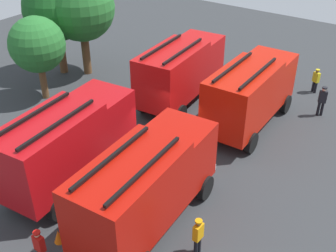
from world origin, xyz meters
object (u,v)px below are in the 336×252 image
(firefighter_3, at_px, (322,100))
(tree_0, at_px, (37,45))
(fire_truck_0, at_px, (147,183))
(traffic_cone_1, at_px, (115,103))
(firefighter_2, at_px, (316,80))
(tree_2, at_px, (81,8))
(fire_truck_2, at_px, (68,140))
(traffic_cone_0, at_px, (138,163))
(traffic_cone_2, at_px, (59,236))
(fire_truck_3, at_px, (181,69))
(firefighter_4, at_px, (40,247))
(fire_truck_1, at_px, (251,92))
(firefighter_0, at_px, (211,102))
(tree_1, at_px, (55,9))
(firefighter_1, at_px, (198,235))

(firefighter_3, height_order, tree_0, tree_0)
(fire_truck_0, xyz_separation_m, traffic_cone_1, (6.61, 7.58, -1.86))
(fire_truck_0, relative_size, firefighter_3, 4.02)
(firefighter_2, distance_m, tree_0, 17.43)
(firefighter_3, xyz_separation_m, tree_2, (-3.54, 15.37, 3.60))
(fire_truck_2, distance_m, traffic_cone_0, 3.57)
(tree_0, relative_size, traffic_cone_2, 9.17)
(fire_truck_3, xyz_separation_m, traffic_cone_2, (-12.27, -2.53, -1.87))
(tree_0, bearing_deg, fire_truck_3, -58.22)
(fire_truck_0, xyz_separation_m, traffic_cone_0, (2.65, 2.65, -1.80))
(firefighter_3, relative_size, traffic_cone_1, 3.12)
(firefighter_2, distance_m, traffic_cone_0, 13.59)
(traffic_cone_2, bearing_deg, firefighter_4, -162.07)
(fire_truck_1, height_order, traffic_cone_1, fire_truck_1)
(tree_0, height_order, traffic_cone_1, tree_0)
(traffic_cone_1, bearing_deg, firefighter_3, -59.31)
(firefighter_2, bearing_deg, tree_0, -25.63)
(fire_truck_2, xyz_separation_m, traffic_cone_2, (-3.04, -2.38, -1.87))
(fire_truck_0, xyz_separation_m, fire_truck_1, (9.29, 0.10, 0.00))
(fire_truck_1, bearing_deg, tree_2, 88.88)
(firefighter_0, height_order, tree_1, tree_1)
(firefighter_0, bearing_deg, fire_truck_3, -112.70)
(firefighter_4, xyz_separation_m, traffic_cone_2, (1.08, 0.35, -0.64))
(fire_truck_2, bearing_deg, firefighter_0, -20.99)
(fire_truck_0, relative_size, firefighter_1, 4.39)
(tree_2, bearing_deg, fire_truck_2, -138.69)
(firefighter_1, relative_size, firefighter_3, 0.92)
(fire_truck_3, bearing_deg, firefighter_3, -71.70)
(firefighter_0, bearing_deg, fire_truck_0, 6.54)
(firefighter_4, bearing_deg, fire_truck_2, -144.45)
(fire_truck_1, bearing_deg, traffic_cone_2, 168.58)
(fire_truck_3, height_order, firefighter_1, fire_truck_3)
(firefighter_2, relative_size, tree_2, 0.23)
(firefighter_0, relative_size, tree_0, 0.34)
(traffic_cone_2, bearing_deg, fire_truck_2, 38.06)
(tree_1, distance_m, traffic_cone_2, 16.75)
(firefighter_4, bearing_deg, fire_truck_0, 155.49)
(fire_truck_3, height_order, traffic_cone_1, fire_truck_3)
(tree_0, distance_m, tree_2, 4.40)
(fire_truck_0, bearing_deg, firefighter_0, 10.61)
(firefighter_3, bearing_deg, firefighter_1, -30.50)
(tree_1, bearing_deg, fire_truck_3, -83.01)
(firefighter_0, distance_m, firefighter_4, 12.70)
(firefighter_0, xyz_separation_m, firefighter_2, (6.68, -3.88, -0.11))
(firefighter_0, distance_m, tree_2, 10.87)
(firefighter_4, xyz_separation_m, tree_1, (12.22, 12.11, 3.60))
(firefighter_1, height_order, firefighter_2, firefighter_1)
(traffic_cone_2, bearing_deg, firefighter_0, 0.10)
(tree_0, bearing_deg, traffic_cone_2, -128.43)
(firefighter_3, relative_size, traffic_cone_0, 2.60)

